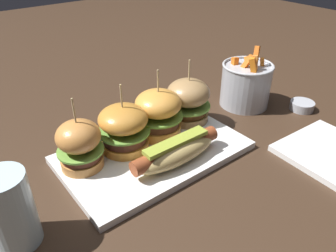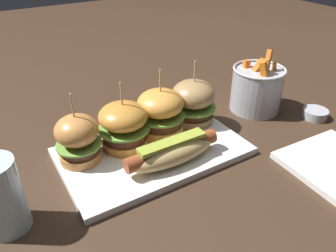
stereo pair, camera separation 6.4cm
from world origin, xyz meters
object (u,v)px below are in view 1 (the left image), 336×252
slider_center_right (158,113)px  sauce_ramekin (302,105)px  slider_center_left (124,128)px  slider_far_right (188,100)px  platter_main (154,152)px  water_glass (10,211)px  fries_bucket (246,84)px  side_plate (333,154)px  slider_far_left (80,144)px  hot_dog (176,151)px

slider_center_right → sauce_ramekin: 0.37m
slider_center_left → slider_far_right: (0.17, 0.01, 0.00)m
platter_main → slider_far_right: bearing=20.5°
slider_center_right → slider_far_right: slider_center_right is taller
slider_far_right → slider_center_left: bearing=-177.2°
platter_main → water_glass: 0.28m
fries_bucket → side_plate: size_ratio=0.86×
slider_far_left → slider_center_left: size_ratio=1.01×
side_plate → water_glass: 0.57m
platter_main → slider_far_left: slider_far_left is taller
fries_bucket → platter_main: bearing=-173.6°
slider_far_right → fries_bucket: slider_far_right is taller
hot_dog → slider_far_right: slider_far_right is taller
side_plate → slider_far_right: bearing=118.2°
slider_far_left → slider_center_right: size_ratio=0.96×
sauce_ramekin → side_plate: (-0.12, -0.15, -0.01)m
slider_far_left → slider_center_right: bearing=0.3°
slider_center_right → slider_far_right: bearing=4.8°
slider_far_left → sauce_ramekin: slider_far_left is taller
water_glass → hot_dog: bearing=-2.1°
sauce_ramekin → platter_main: bearing=169.6°
platter_main → sauce_ramekin: size_ratio=6.19×
slider_center_right → water_glass: 0.33m
slider_far_left → slider_center_right: 0.17m
slider_center_left → sauce_ramekin: size_ratio=2.37×
sauce_ramekin → fries_bucket: bearing=130.3°
hot_dog → slider_center_right: bearing=71.2°
slider_far_right → water_glass: (-0.40, -0.09, -0.00)m
slider_center_left → water_glass: (-0.23, -0.09, -0.00)m
fries_bucket → sauce_ramekin: (0.09, -0.11, -0.04)m
hot_dog → slider_center_left: 0.11m
slider_center_left → slider_center_right: bearing=0.8°
hot_dog → side_plate: bearing=-31.9°
slider_far_right → water_glass: bearing=-166.8°
slider_far_right → platter_main: bearing=-159.5°
hot_dog → water_glass: 0.28m
fries_bucket → water_glass: size_ratio=1.27×
slider_center_left → slider_far_right: 0.17m
slider_center_right → sauce_ramekin: slider_center_right is taller
slider_center_right → water_glass: (-0.31, -0.09, -0.00)m
slider_center_right → sauce_ramekin: bearing=-17.9°
hot_dog → slider_far_right: bearing=41.2°
slider_far_right → side_plate: bearing=-61.8°
sauce_ramekin → slider_far_left: bearing=167.9°
slider_center_left → slider_far_left: bearing=179.9°
slider_center_right → fries_bucket: slider_center_right is taller
sauce_ramekin → water_glass: size_ratio=0.48×
platter_main → hot_dog: hot_dog is taller
slider_center_left → water_glass: size_ratio=1.14×
hot_dog → slider_center_left: (-0.05, 0.10, 0.02)m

